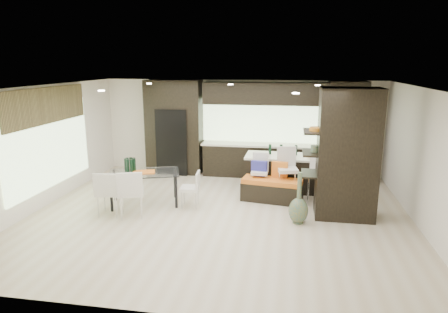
% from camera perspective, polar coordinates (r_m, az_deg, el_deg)
% --- Properties ---
extents(ground, '(8.00, 8.00, 0.00)m').
position_cam_1_polar(ground, '(8.62, -0.68, -8.38)').
color(ground, beige).
rests_on(ground, ground).
extents(back_wall, '(8.00, 0.02, 2.70)m').
position_cam_1_polar(back_wall, '(11.61, 2.42, 4.22)').
color(back_wall, white).
rests_on(back_wall, ground).
extents(left_wall, '(0.02, 7.00, 2.70)m').
position_cam_1_polar(left_wall, '(9.75, -24.51, 1.26)').
color(left_wall, white).
rests_on(left_wall, ground).
extents(right_wall, '(0.02, 7.00, 2.70)m').
position_cam_1_polar(right_wall, '(8.48, 26.94, -0.66)').
color(right_wall, white).
rests_on(right_wall, ground).
extents(ceiling, '(8.00, 7.00, 0.02)m').
position_cam_1_polar(ceiling, '(8.02, -0.73, 9.84)').
color(ceiling, white).
rests_on(ceiling, ground).
extents(window_left, '(0.04, 3.20, 1.90)m').
position_cam_1_polar(window_left, '(9.89, -23.68, 1.49)').
color(window_left, '#B2D199').
rests_on(window_left, left_wall).
extents(window_back, '(3.40, 0.04, 1.20)m').
position_cam_1_polar(window_back, '(11.48, 5.39, 5.08)').
color(window_back, '#B2D199').
rests_on(window_back, back_wall).
extents(stone_accent, '(0.08, 3.00, 0.80)m').
position_cam_1_polar(stone_accent, '(9.75, -24.02, 6.67)').
color(stone_accent, brown).
rests_on(stone_accent, left_wall).
extents(ceiling_spots, '(4.00, 3.00, 0.02)m').
position_cam_1_polar(ceiling_spots, '(8.27, -0.41, 9.81)').
color(ceiling_spots, white).
rests_on(ceiling_spots, ceiling).
extents(back_cabinetry, '(6.80, 0.68, 2.70)m').
position_cam_1_polar(back_cabinetry, '(11.24, 4.74, 3.88)').
color(back_cabinetry, black).
rests_on(back_cabinetry, ground).
extents(refrigerator, '(0.90, 0.68, 1.90)m').
position_cam_1_polar(refrigerator, '(11.71, -7.11, 2.22)').
color(refrigerator, black).
rests_on(refrigerator, ground).
extents(partition_column, '(1.20, 0.80, 2.70)m').
position_cam_1_polar(partition_column, '(8.55, 17.20, 0.32)').
color(partition_column, black).
rests_on(partition_column, ground).
extents(kitchen_island, '(2.14, 0.94, 0.89)m').
position_cam_1_polar(kitchen_island, '(10.29, 9.07, -2.30)').
color(kitchen_island, black).
rests_on(kitchen_island, ground).
extents(stool_left, '(0.39, 0.39, 0.87)m').
position_cam_1_polar(stool_left, '(9.60, 5.09, -3.38)').
color(stool_left, silver).
rests_on(stool_left, ground).
extents(stool_mid, '(0.52, 0.52, 1.01)m').
position_cam_1_polar(stool_mid, '(9.52, 9.01, -3.20)').
color(stool_mid, silver).
rests_on(stool_mid, ground).
extents(stool_right, '(0.48, 0.48, 0.87)m').
position_cam_1_polar(stool_right, '(9.59, 12.92, -3.70)').
color(stool_right, silver).
rests_on(stool_right, ground).
extents(bench, '(1.47, 0.76, 0.54)m').
position_cam_1_polar(bench, '(9.44, 6.86, -4.77)').
color(bench, black).
rests_on(bench, ground).
extents(floor_vase, '(0.46, 0.46, 1.07)m').
position_cam_1_polar(floor_vase, '(8.17, 10.66, -5.85)').
color(floor_vase, '#4C5C41').
rests_on(floor_vase, ground).
extents(dining_table, '(1.76, 1.33, 0.75)m').
position_cam_1_polar(dining_table, '(9.32, -11.27, -4.48)').
color(dining_table, white).
rests_on(dining_table, ground).
extents(chair_near, '(0.66, 0.66, 0.95)m').
position_cam_1_polar(chair_near, '(8.61, -13.13, -5.40)').
color(chair_near, silver).
rests_on(chair_near, ground).
extents(chair_far, '(0.54, 0.54, 0.90)m').
position_cam_1_polar(chair_far, '(8.83, -16.03, -5.27)').
color(chair_far, silver).
rests_on(chair_far, ground).
extents(chair_end, '(0.44, 0.44, 0.75)m').
position_cam_1_polar(chair_end, '(9.01, -4.90, -4.90)').
color(chair_end, silver).
rests_on(chair_end, ground).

